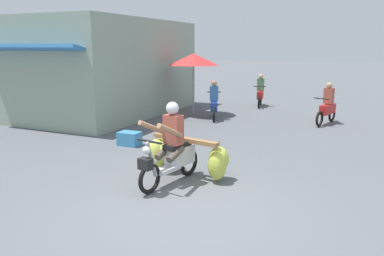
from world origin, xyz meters
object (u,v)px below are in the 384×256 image
(motorbike_main_loaded, at_px, (176,153))
(motorbike_distant_ahead_right, at_px, (214,104))
(motorbike_distant_far_ahead, at_px, (327,107))
(motorbike_distant_ahead_left, at_px, (260,93))
(produce_crate, at_px, (129,139))
(market_umbrella_near_shop, at_px, (193,59))

(motorbike_main_loaded, relative_size, motorbike_distant_ahead_right, 1.29)
(motorbike_main_loaded, xyz_separation_m, motorbike_distant_far_ahead, (2.27, 6.87, 0.08))
(motorbike_distant_ahead_left, height_order, produce_crate, motorbike_distant_ahead_left)
(motorbike_main_loaded, distance_m, produce_crate, 2.83)
(motorbike_distant_ahead_right, height_order, motorbike_distant_far_ahead, same)
(market_umbrella_near_shop, bearing_deg, produce_crate, -86.47)
(motorbike_main_loaded, bearing_deg, motorbike_distant_ahead_right, 103.94)
(motorbike_distant_ahead_right, bearing_deg, motorbike_distant_far_ahead, 12.62)
(market_umbrella_near_shop, bearing_deg, motorbike_distant_far_ahead, 3.73)
(motorbike_distant_ahead_left, relative_size, market_umbrella_near_shop, 0.69)
(motorbike_main_loaded, xyz_separation_m, motorbike_distant_ahead_left, (-0.76, 9.73, 0.08))
(motorbike_distant_far_ahead, distance_m, market_umbrella_near_shop, 5.05)
(motorbike_distant_ahead_right, xyz_separation_m, market_umbrella_near_shop, (-1.04, 0.53, 1.53))
(motorbike_distant_ahead_left, relative_size, produce_crate, 2.87)
(market_umbrella_near_shop, distance_m, produce_crate, 5.22)
(motorbike_main_loaded, height_order, market_umbrella_near_shop, market_umbrella_near_shop)
(motorbike_main_loaded, height_order, motorbike_distant_far_ahead, motorbike_main_loaded)
(motorbike_distant_ahead_right, bearing_deg, produce_crate, -99.70)
(motorbike_distant_ahead_left, distance_m, motorbike_distant_ahead_right, 3.77)
(motorbike_main_loaded, relative_size, motorbike_distant_far_ahead, 1.26)
(motorbike_distant_far_ahead, relative_size, produce_crate, 2.82)
(motorbike_main_loaded, distance_m, motorbike_distant_ahead_left, 9.76)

